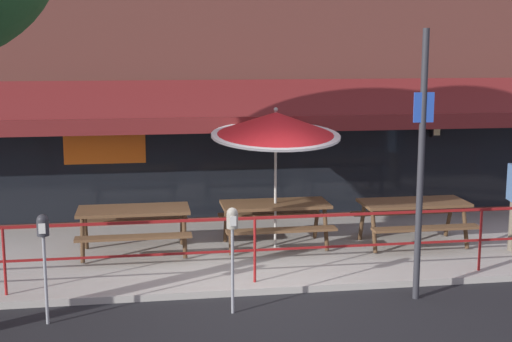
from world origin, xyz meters
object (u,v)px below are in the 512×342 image
(picnic_table_left, at_px, (134,218))
(parking_meter_far, at_px, (232,228))
(parking_meter_near, at_px, (43,236))
(picnic_table_centre, at_px, (275,212))
(street_sign_pole, at_px, (421,163))
(picnic_table_right, at_px, (413,210))
(patio_umbrella_centre, at_px, (276,125))

(picnic_table_left, distance_m, parking_meter_far, 2.95)
(picnic_table_left, height_order, parking_meter_near, parking_meter_near)
(picnic_table_centre, distance_m, street_sign_pole, 3.18)
(picnic_table_centre, distance_m, picnic_table_right, 2.36)
(picnic_table_left, xyz_separation_m, parking_meter_far, (1.29, -2.61, 0.44))
(parking_meter_near, bearing_deg, picnic_table_centre, 37.96)
(picnic_table_left, relative_size, street_sign_pole, 0.49)
(picnic_table_left, xyz_separation_m, picnic_table_centre, (2.35, 0.06, 0.00))
(picnic_table_right, height_order, parking_meter_near, parking_meter_near)
(picnic_table_centre, bearing_deg, picnic_table_right, -6.06)
(picnic_table_right, bearing_deg, patio_umbrella_centre, 174.43)
(picnic_table_right, bearing_deg, parking_meter_near, -157.27)
(picnic_table_centre, relative_size, picnic_table_right, 1.00)
(parking_meter_near, bearing_deg, parking_meter_far, -0.08)
(picnic_table_left, relative_size, picnic_table_right, 1.00)
(picnic_table_left, bearing_deg, patio_umbrella_centre, 0.96)
(patio_umbrella_centre, height_order, parking_meter_far, patio_umbrella_centre)
(picnic_table_right, bearing_deg, picnic_table_centre, 173.94)
(picnic_table_centre, relative_size, parking_meter_far, 1.27)
(patio_umbrella_centre, xyz_separation_m, street_sign_pole, (1.52, -2.50, -0.28))
(picnic_table_right, relative_size, street_sign_pole, 0.49)
(picnic_table_left, xyz_separation_m, patio_umbrella_centre, (2.35, 0.04, 1.47))
(patio_umbrella_centre, bearing_deg, picnic_table_right, -5.57)
(parking_meter_far, bearing_deg, patio_umbrella_centre, 68.16)
(picnic_table_left, bearing_deg, parking_meter_far, -63.72)
(patio_umbrella_centre, relative_size, street_sign_pole, 0.65)
(street_sign_pole, bearing_deg, parking_meter_near, -178.24)
(picnic_table_left, height_order, parking_meter_far, parking_meter_far)
(picnic_table_right, distance_m, parking_meter_far, 4.21)
(patio_umbrella_centre, bearing_deg, parking_meter_far, -111.84)
(picnic_table_right, relative_size, patio_umbrella_centre, 0.75)
(picnic_table_left, bearing_deg, street_sign_pole, -32.36)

